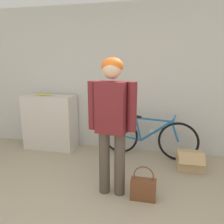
{
  "coord_description": "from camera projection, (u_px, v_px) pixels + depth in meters",
  "views": [
    {
      "loc": [
        0.66,
        -1.27,
        1.62
      ],
      "look_at": [
        0.13,
        1.15,
        1.05
      ],
      "focal_mm": 35.0,
      "sensor_mm": 36.0,
      "label": 1
    }
  ],
  "objects": [
    {
      "name": "side_shelf",
      "position": [
        51.0,
        122.0,
        4.14
      ],
      "size": [
        0.95,
        0.44,
        1.01
      ],
      "color": "beige",
      "rests_on": "ground_plane"
    },
    {
      "name": "bicycle",
      "position": [
        148.0,
        137.0,
        3.76
      ],
      "size": [
        1.66,
        0.46,
        0.74
      ],
      "rotation": [
        0.0,
        0.0,
        -0.11
      ],
      "color": "black",
      "rests_on": "ground_plane"
    },
    {
      "name": "banana",
      "position": [
        44.0,
        95.0,
        4.04
      ],
      "size": [
        0.36,
        0.09,
        0.04
      ],
      "color": "#EAD64C",
      "rests_on": "side_shelf"
    },
    {
      "name": "person",
      "position": [
        112.0,
        115.0,
        2.55
      ],
      "size": [
        0.58,
        0.28,
        1.67
      ],
      "rotation": [
        0.0,
        0.0,
        -0.17
      ],
      "color": "#4C4238",
      "rests_on": "ground_plane"
    },
    {
      "name": "handbag",
      "position": [
        143.0,
        188.0,
        2.61
      ],
      "size": [
        0.3,
        0.13,
        0.43
      ],
      "color": "brown",
      "rests_on": "ground_plane"
    },
    {
      "name": "cardboard_box",
      "position": [
        190.0,
        160.0,
        3.4
      ],
      "size": [
        0.4,
        0.41,
        0.3
      ],
      "color": "tan",
      "rests_on": "ground_plane"
    },
    {
      "name": "wall_back",
      "position": [
        123.0,
        80.0,
        3.94
      ],
      "size": [
        8.0,
        0.07,
        2.6
      ],
      "color": "silver",
      "rests_on": "ground_plane"
    }
  ]
}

